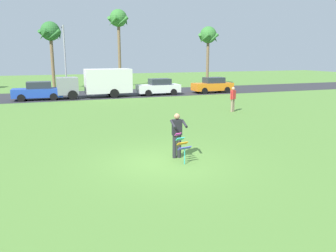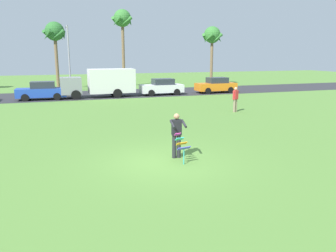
# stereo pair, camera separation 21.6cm
# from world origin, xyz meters

# --- Properties ---
(ground_plane) EXTENTS (120.00, 120.00, 0.00)m
(ground_plane) POSITION_xyz_m (0.00, 0.00, 0.00)
(ground_plane) COLOR #568438
(road_strip) EXTENTS (120.00, 8.00, 0.01)m
(road_strip) POSITION_xyz_m (0.00, 22.65, 0.01)
(road_strip) COLOR #2D2D33
(road_strip) RESTS_ON ground
(person_kite_flyer) EXTENTS (0.59, 0.69, 1.73)m
(person_kite_flyer) POSITION_xyz_m (0.63, 0.30, 0.95)
(person_kite_flyer) COLOR #26262B
(person_kite_flyer) RESTS_ON ground
(kite_held) EXTENTS (0.53, 0.68, 1.07)m
(kite_held) POSITION_xyz_m (0.58, -0.35, 0.71)
(kite_held) COLOR #D83399
(kite_held) RESTS_ON ground
(parked_car_blue) EXTENTS (4.25, 1.93, 1.60)m
(parked_car_blue) POSITION_xyz_m (-4.67, 20.25, 0.77)
(parked_car_blue) COLOR #2347B7
(parked_car_blue) RESTS_ON ground
(parked_truck_grey_van) EXTENTS (6.72, 2.17, 2.62)m
(parked_truck_grey_van) POSITION_xyz_m (0.69, 20.25, 1.41)
(parked_truck_grey_van) COLOR gray
(parked_truck_grey_van) RESTS_ON ground
(parked_car_white) EXTENTS (4.22, 1.87, 1.60)m
(parked_car_white) POSITION_xyz_m (6.49, 20.25, 0.77)
(parked_car_white) COLOR white
(parked_car_white) RESTS_ON ground
(parked_car_orange) EXTENTS (4.21, 1.86, 1.60)m
(parked_car_orange) POSITION_xyz_m (12.45, 20.25, 0.77)
(parked_car_orange) COLOR orange
(parked_car_orange) RESTS_ON ground
(palm_tree_right_near) EXTENTS (2.58, 2.71, 7.53)m
(palm_tree_right_near) POSITION_xyz_m (-3.11, 29.39, 6.18)
(palm_tree_right_near) COLOR brown
(palm_tree_right_near) RESTS_ON ground
(palm_tree_centre_far) EXTENTS (2.58, 2.71, 9.34)m
(palm_tree_centre_far) POSITION_xyz_m (4.86, 30.79, 7.85)
(palm_tree_centre_far) COLOR brown
(palm_tree_centre_far) RESTS_ON ground
(palm_tree_far_left) EXTENTS (2.58, 2.71, 7.45)m
(palm_tree_far_left) POSITION_xyz_m (15.91, 28.49, 6.11)
(palm_tree_far_left) COLOR brown
(palm_tree_far_left) RESTS_ON ground
(streetlight_pole) EXTENTS (0.24, 1.65, 7.00)m
(streetlight_pole) POSITION_xyz_m (-1.84, 27.35, 4.00)
(streetlight_pole) COLOR #9E9EA3
(streetlight_pole) RESTS_ON ground
(person_walker_near) EXTENTS (0.53, 0.35, 1.73)m
(person_walker_near) POSITION_xyz_m (8.18, 8.94, 0.93)
(person_walker_near) COLOR gray
(person_walker_near) RESTS_ON ground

